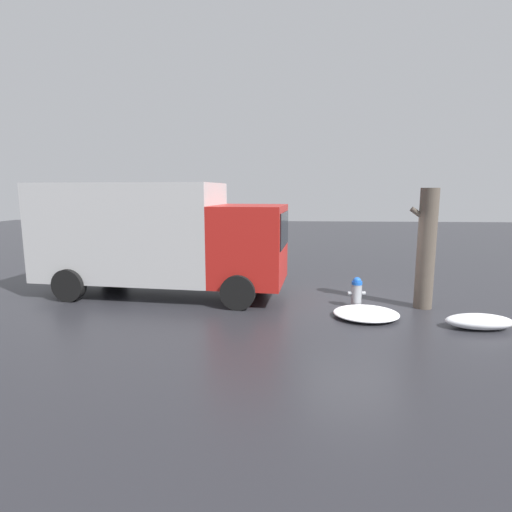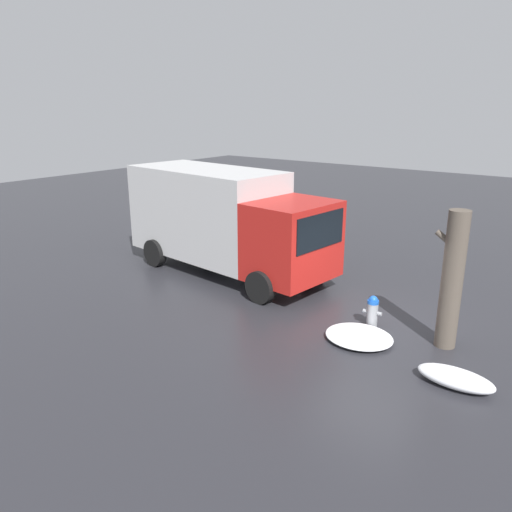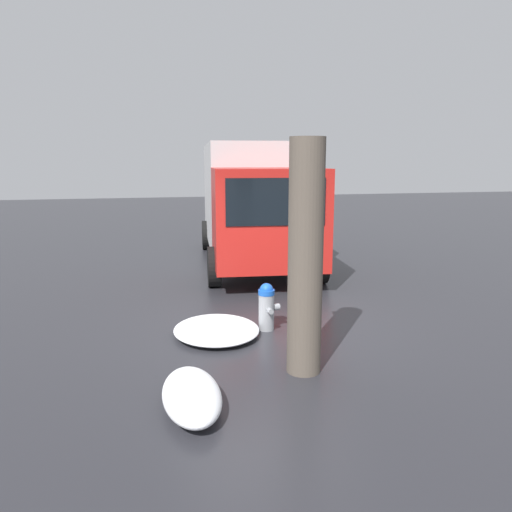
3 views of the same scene
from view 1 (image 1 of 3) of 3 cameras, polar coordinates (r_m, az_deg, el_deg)
The scene contains 6 objects.
ground_plane at distance 10.82m, azimuth 14.10°, elevation -7.08°, with size 60.00×60.00×0.00m, color #28282D.
fire_hydrant at distance 10.71m, azimuth 14.18°, elevation -4.98°, with size 0.46×0.37×0.80m.
tree_trunk at distance 11.01m, azimuth 23.14°, elevation 0.98°, with size 0.69×0.45×3.07m.
delivery_truck at distance 11.89m, azimuth -13.97°, elevation 2.94°, with size 7.27×3.22×3.22m.
snow_pile_by_hydrant at distance 10.14m, azimuth 29.28°, elevation -8.16°, with size 1.44×0.66×0.32m.
snow_pile_curbside at distance 10.00m, azimuth 15.45°, elevation -7.91°, with size 1.55×1.38×0.19m.
Camera 1 is at (1.93, 10.21, 2.99)m, focal length 28.00 mm.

